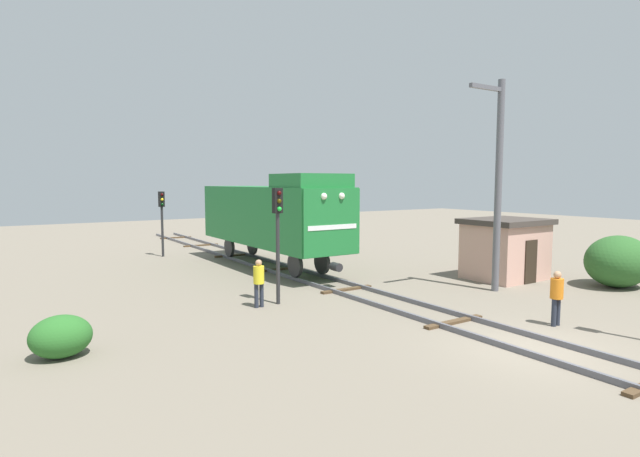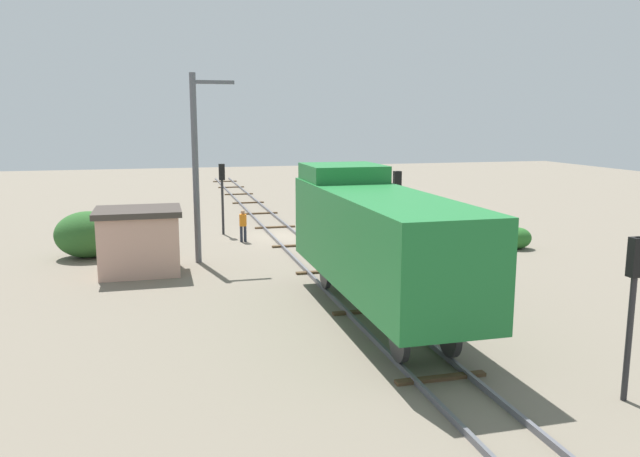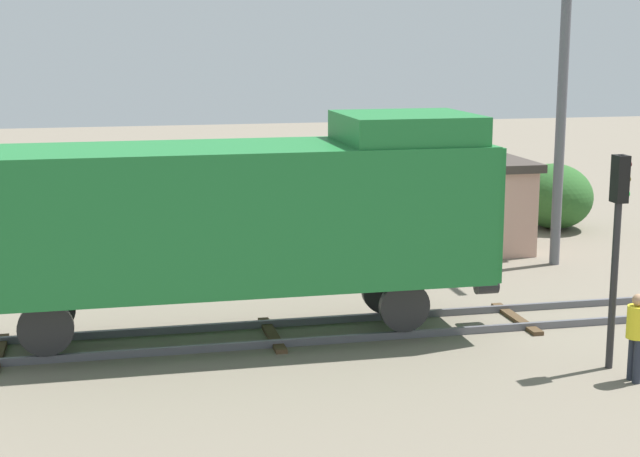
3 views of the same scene
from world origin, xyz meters
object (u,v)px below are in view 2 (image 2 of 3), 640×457
Objects in this scene: relay_hut at (139,240)px; catenary_mast at (197,164)px; worker_by_signal at (412,242)px; traffic_signal_far at (633,288)px; worker_near_track at (243,223)px; locomotive at (376,235)px; traffic_signal_mid at (397,200)px; traffic_signal_near at (222,185)px.

catenary_mast is at bearing -151.03° from relay_hut.
relay_hut is (11.70, -1.41, 0.40)m from worker_by_signal.
relay_hut is (11.10, -15.35, -1.29)m from traffic_signal_far.
worker_near_track is 9.64m from worker_by_signal.
catenary_mast reaches higher than worker_near_track.
worker_near_track is 6.00m from catenary_mast.
worker_by_signal is at bearing -92.46° from traffic_signal_far.
locomotive is 11.27m from relay_hut.
worker_near_track is (6.00, -20.97, -1.69)m from traffic_signal_far.
traffic_signal_mid reaches higher than worker_by_signal.
locomotive is 2.77× the size of traffic_signal_mid.
traffic_signal_mid is 2.46× the size of worker_by_signal.
relay_hut reaches higher than worker_near_track.
traffic_signal_near is 11.58m from traffic_signal_mid.
traffic_signal_far is (-6.80, 23.40, -0.08)m from traffic_signal_near.
relay_hut is (5.10, 5.61, 0.40)m from worker_near_track.
worker_by_signal is 0.49× the size of relay_hut.
worker_by_signal is (-7.40, 9.46, -1.77)m from traffic_signal_near.
worker_near_track is 0.20× the size of catenary_mast.
traffic_signal_far reaches higher than relay_hut.
traffic_signal_mid reaches higher than worker_near_track.
locomotive reaches higher than traffic_signal_mid.
catenary_mast is (9.14, -2.83, 3.44)m from worker_by_signal.
catenary_mast is 2.40× the size of relay_hut.
catenary_mast reaches higher than traffic_signal_far.
traffic_signal_near is 1.13× the size of relay_hut.
traffic_signal_far is (-0.20, 13.88, -0.23)m from traffic_signal_mid.
locomotive is at bearing -62.95° from traffic_signal_far.
worker_by_signal is 10.17m from catenary_mast.
traffic_signal_far reaches higher than worker_by_signal.
worker_near_track is at bearing -74.03° from traffic_signal_far.
worker_by_signal is at bearing -121.38° from locomotive.
traffic_signal_near is 2.33× the size of worker_near_track.
locomotive is at bearing 132.10° from relay_hut.
traffic_signal_mid is at bearing 172.32° from relay_hut.
traffic_signal_mid is 1.20× the size of relay_hut.
traffic_signal_far is 14.05m from worker_by_signal.
traffic_signal_near is 0.94× the size of traffic_signal_mid.
traffic_signal_mid is 2.08m from worker_by_signal.
traffic_signal_near is at bearing -104.72° from catenary_mast.
relay_hut is (4.30, 8.05, -1.37)m from traffic_signal_near.
worker_near_track is 1.00× the size of worker_by_signal.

